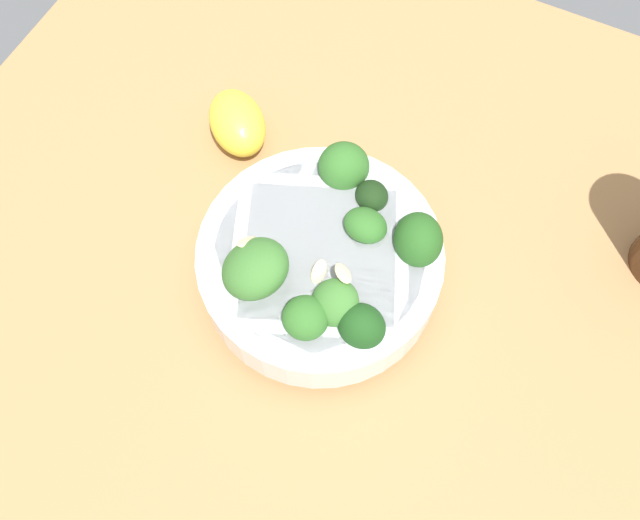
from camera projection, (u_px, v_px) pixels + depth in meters
The scene contains 3 objects.
ground_plane at pixel (311, 268), 57.24cm from camera, with size 69.72×69.72×3.28cm, color #996D42.
bowl_of_broccoli at pixel (323, 262), 51.49cm from camera, with size 19.16×18.16×9.64cm.
lemon_wedge at pixel (237, 123), 58.93cm from camera, with size 6.68×4.60×4.11cm, color yellow.
Camera 1 is at (20.84, 11.03, 50.53)cm, focal length 38.73 mm.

